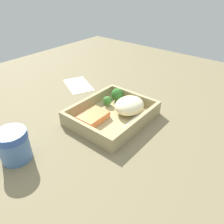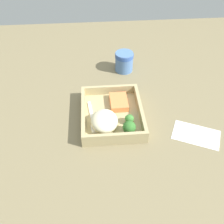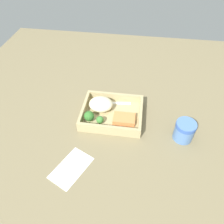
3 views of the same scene
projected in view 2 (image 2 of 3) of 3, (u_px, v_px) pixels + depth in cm
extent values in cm
cube|color=#75694A|center=(112.00, 119.00, 95.16)|extent=(160.00, 160.00, 2.00)
cube|color=tan|center=(112.00, 116.00, 94.06)|extent=(25.93, 21.45, 1.20)
cube|color=tan|center=(83.00, 113.00, 91.84)|extent=(25.93, 1.20, 3.52)
cube|color=tan|center=(140.00, 110.00, 93.05)|extent=(25.93, 1.20, 3.52)
cube|color=tan|center=(109.00, 90.00, 101.43)|extent=(1.20, 19.05, 3.52)
cube|color=tan|center=(115.00, 138.00, 83.47)|extent=(1.20, 19.05, 3.52)
cube|color=#ED8046|center=(119.00, 102.00, 97.15)|extent=(9.24, 6.51, 2.23)
ellipsoid|color=beige|center=(104.00, 121.00, 87.75)|extent=(10.58, 9.12, 5.28)
cylinder|color=#77A359|center=(129.00, 122.00, 90.55)|extent=(1.19, 1.19, 1.00)
sphere|color=#3B7831|center=(129.00, 119.00, 89.61)|extent=(3.14, 3.14, 3.14)
cylinder|color=#819B57|center=(129.00, 131.00, 86.93)|extent=(1.66, 1.66, 1.45)
sphere|color=#306827|center=(129.00, 127.00, 85.61)|extent=(4.37, 4.37, 4.37)
cube|color=white|center=(91.00, 113.00, 94.05)|extent=(12.44, 2.50, 0.44)
cube|color=white|center=(95.00, 129.00, 88.40)|extent=(3.63, 2.57, 0.44)
cylinder|color=#4E75AF|center=(124.00, 62.00, 113.57)|extent=(7.69, 7.69, 8.55)
cylinder|color=#3356A8|center=(124.00, 55.00, 111.44)|extent=(7.92, 7.92, 1.54)
cube|color=white|center=(196.00, 135.00, 88.25)|extent=(14.87, 17.83, 0.24)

